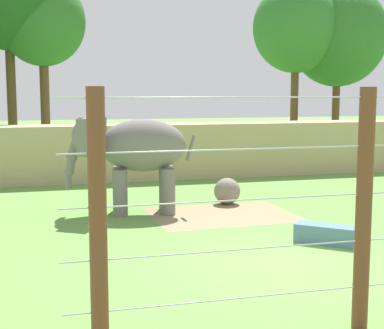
% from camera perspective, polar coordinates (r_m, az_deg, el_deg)
% --- Properties ---
extents(ground_plane, '(120.00, 120.00, 0.00)m').
position_cam_1_polar(ground_plane, '(12.04, 8.81, -9.70)').
color(ground_plane, '#609342').
extents(dirt_patch, '(4.15, 3.26, 0.01)m').
position_cam_1_polar(dirt_patch, '(16.40, 3.01, -5.01)').
color(dirt_patch, '#937F5B').
rests_on(dirt_patch, ground).
extents(embankment_wall, '(36.00, 1.80, 2.19)m').
position_cam_1_polar(embankment_wall, '(23.21, -3.18, 1.36)').
color(embankment_wall, tan).
rests_on(embankment_wall, ground).
extents(elephant, '(3.73, 1.74, 2.77)m').
position_cam_1_polar(elephant, '(16.45, -5.87, 1.46)').
color(elephant, slate).
rests_on(elephant, ground).
extents(enrichment_ball, '(0.82, 0.82, 0.82)m').
position_cam_1_polar(enrichment_ball, '(17.87, 3.51, -2.66)').
color(enrichment_ball, gray).
rests_on(enrichment_ball, ground).
extents(cable_fence, '(9.00, 0.24, 3.57)m').
position_cam_1_polar(cable_fence, '(8.77, 17.34, -4.31)').
color(cable_fence, brown).
rests_on(cable_fence, ground).
extents(feed_trough, '(1.38, 1.30, 0.44)m').
position_cam_1_polar(feed_trough, '(13.68, 13.17, -6.78)').
color(feed_trough, slate).
rests_on(feed_trough, ground).
extents(tree_behind_wall, '(4.05, 4.05, 8.91)m').
position_cam_1_polar(tree_behind_wall, '(28.84, -14.65, 13.52)').
color(tree_behind_wall, brown).
rests_on(tree_behind_wall, ground).
extents(tree_right_of_centre, '(4.82, 4.82, 9.55)m').
position_cam_1_polar(tree_right_of_centre, '(33.50, 10.29, 13.20)').
color(tree_right_of_centre, brown).
rests_on(tree_right_of_centre, ground).
extents(tree_far_right, '(5.58, 5.58, 9.59)m').
position_cam_1_polar(tree_far_right, '(34.95, 14.31, 12.28)').
color(tree_far_right, brown).
rests_on(tree_far_right, ground).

